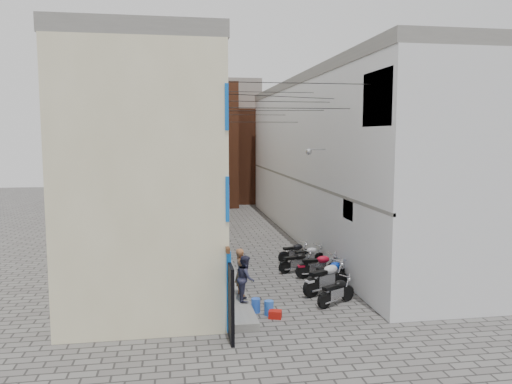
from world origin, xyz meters
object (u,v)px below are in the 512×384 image
motorcycle_b (326,277)px  water_jug_far (256,305)px  motorcycle_d (318,264)px  motorcycle_g (295,251)px  motorcycle_a (336,290)px  motorcycle_e (297,261)px  water_jug_near (269,308)px  red_crate (275,314)px  person_b (246,278)px  motorcycle_c (331,272)px  person_a (241,272)px  motorcycle_f (308,255)px

motorcycle_b → water_jug_far: 3.30m
motorcycle_d → motorcycle_g: size_ratio=1.14×
motorcycle_a → motorcycle_g: 6.02m
motorcycle_e → water_jug_far: size_ratio=3.62×
water_jug_near → red_crate: (0.15, -0.31, -0.11)m
water_jug_far → red_crate: (0.53, -0.63, -0.11)m
motorcycle_b → red_crate: 3.25m
motorcycle_d → motorcycle_e: size_ratio=1.13×
motorcycle_d → red_crate: (-2.65, -4.18, -0.43)m
person_b → water_jug_near: (0.65, -0.84, -0.79)m
motorcycle_a → motorcycle_c: size_ratio=0.91×
motorcycle_d → person_a: size_ratio=1.16×
motorcycle_b → person_b: size_ratio=1.41×
motorcycle_c → water_jug_far: 4.14m
motorcycle_a → motorcycle_f: bearing=145.8°
motorcycle_a → person_a: person_a is taller
motorcycle_b → motorcycle_e: motorcycle_b is taller
water_jug_near → water_jug_far: bearing=140.3°
motorcycle_d → water_jug_near: bearing=-38.3°
red_crate → person_a: bearing=116.9°
motorcycle_g → water_jug_far: motorcycle_g is taller
person_b → red_crate: (0.79, -1.15, -0.90)m
motorcycle_b → motorcycle_c: motorcycle_b is taller
motorcycle_d → red_crate: size_ratio=4.81×
motorcycle_e → water_jug_near: 5.29m
motorcycle_g → motorcycle_a: bearing=-17.1°
person_b → red_crate: bearing=-139.4°
motorcycle_a → water_jug_near: size_ratio=3.70×
water_jug_far → red_crate: size_ratio=1.17×
motorcycle_d → motorcycle_a: bearing=-8.0°
motorcycle_b → person_b: bearing=-99.5°
person_a → person_b: size_ratio=1.07×
motorcycle_c → motorcycle_f: 2.92m
person_b → motorcycle_d: bearing=-42.5°
motorcycle_e → person_a: bearing=-53.5°
motorcycle_c → person_a: bearing=-93.6°
motorcycle_d → motorcycle_e: 1.16m
motorcycle_d → person_b: person_b is taller
motorcycle_g → person_a: 6.15m
motorcycle_f → motorcycle_c: bearing=-15.8°
motorcycle_d → person_a: (-3.52, -2.46, 0.52)m
motorcycle_a → red_crate: 2.53m
motorcycle_c → person_b: person_b is taller
motorcycle_d → motorcycle_f: size_ratio=1.07×
motorcycle_a → motorcycle_b: (0.03, 1.26, 0.12)m
motorcycle_d → motorcycle_f: 1.76m
water_jug_near → person_b: bearing=127.7°
person_a → red_crate: (0.88, -1.73, -0.95)m
motorcycle_b → person_a: (-3.23, -0.45, 0.45)m
red_crate → person_b: bearing=124.7°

